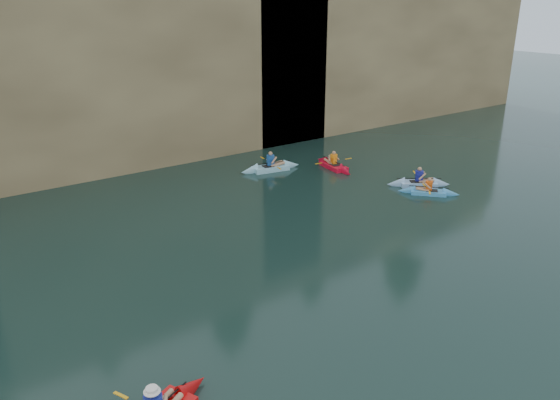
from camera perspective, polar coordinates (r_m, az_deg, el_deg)
cliff at (r=37.24m, az=-21.86°, el=14.61°), size 70.00×16.00×12.00m
cliff_slab_center at (r=30.87m, az=-14.42°, el=13.88°), size 24.00×2.40×11.40m
cliff_slab_east at (r=42.58m, az=12.28°, el=14.70°), size 26.00×2.40×9.84m
sea_cave_center at (r=29.33m, az=-24.12°, el=4.19°), size 3.50×1.00×3.20m
sea_cave_east at (r=34.60m, az=-1.00°, el=9.39°), size 5.00×1.00×4.50m
kayaker_ltblue_near at (r=28.22m, az=14.27°, el=1.70°), size 2.99×2.46×1.25m
kayaker_red_far at (r=30.40m, az=5.61°, el=3.61°), size 2.37×3.36×1.21m
kayaker_ltblue_mid at (r=29.85m, az=-1.00°, el=3.41°), size 3.57×2.57×1.33m
kayaker_blue_east at (r=27.21m, az=15.25°, el=0.84°), size 2.42×2.58×1.03m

